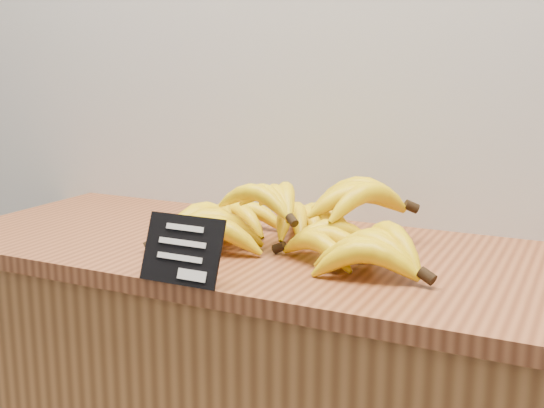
{
  "coord_description": "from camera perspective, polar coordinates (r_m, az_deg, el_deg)",
  "views": [
    {
      "loc": [
        0.46,
        1.65,
        1.27
      ],
      "look_at": [
        -0.06,
        2.7,
        1.02
      ],
      "focal_mm": 45.0,
      "sensor_mm": 36.0,
      "label": 1
    }
  ],
  "objects": [
    {
      "name": "counter_top",
      "position": [
        1.27,
        1.0,
        -4.22
      ],
      "size": [
        1.35,
        0.54,
        0.03
      ],
      "primitive_type": "cube",
      "color": "brown",
      "rests_on": "counter"
    },
    {
      "name": "chalkboard_sign",
      "position": [
        1.06,
        -7.54,
        -3.83
      ],
      "size": [
        0.14,
        0.04,
        0.1
      ],
      "primitive_type": "cube",
      "rotation": [
        -0.37,
        0.0,
        0.0
      ],
      "color": "black",
      "rests_on": "counter_top"
    },
    {
      "name": "banana_pile",
      "position": [
        1.24,
        2.06,
        -1.65
      ],
      "size": [
        0.55,
        0.41,
        0.12
      ],
      "color": "yellow",
      "rests_on": "counter_top"
    }
  ]
}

